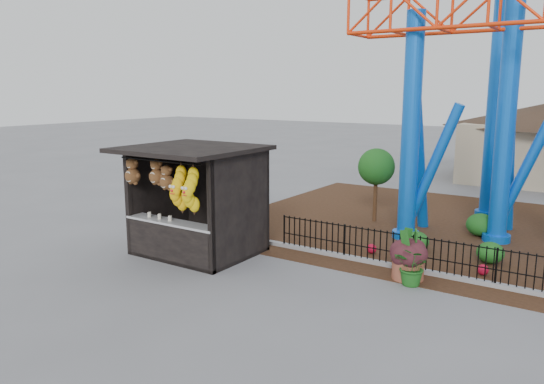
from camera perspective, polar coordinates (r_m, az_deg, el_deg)
The scene contains 9 objects.
ground at distance 13.11m, azimuth -1.34°, elevation -9.96°, with size 120.00×120.00×0.00m, color slate.
mulch_bed at distance 18.85m, azimuth 23.42°, elevation -4.32°, with size 18.00×12.00×0.02m, color #331E11.
curb at distance 14.14m, azimuth 19.62°, elevation -8.78°, with size 18.00×0.18×0.12m, color gray.
prize_booth at distance 15.17m, azimuth -8.61°, elevation -1.16°, with size 3.50×3.40×3.12m.
picket_fence at distance 13.83m, azimuth 23.37°, elevation -7.57°, with size 12.20×0.06×1.00m, color black, non-canonical shape.
terracotta_planter at distance 13.82m, azimuth 14.40°, elevation -7.95°, with size 0.79×0.79×0.57m, color brown.
planter_foliage at distance 13.64m, azimuth 14.52°, elevation -5.55°, with size 0.70×0.70×0.64m, color #37161B.
potted_plant at distance 13.36m, azimuth 14.98°, elevation -7.74°, with size 0.87×0.75×0.97m, color #245C1B.
landscaping at distance 16.76m, azimuth 24.15°, elevation -5.11°, with size 7.73×4.51×0.74m.
Camera 1 is at (7.06, -10.01, 4.68)m, focal length 35.00 mm.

